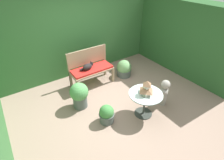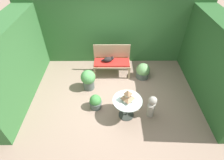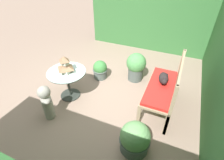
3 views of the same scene
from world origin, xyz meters
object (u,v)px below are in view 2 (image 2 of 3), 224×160
at_px(patio_table, 127,104).
at_px(pagoda_birdhouse, 128,96).
at_px(cat, 108,59).
at_px(potted_plant_bench_left, 96,102).
at_px(garden_bust, 152,106).
at_px(garden_bench, 112,63).
at_px(potted_plant_table_far, 88,79).
at_px(potted_plant_table_near, 143,71).

bearing_deg(patio_table, pagoda_birdhouse, 0.00).
xyz_separation_m(cat, potted_plant_bench_left, (-0.35, -1.51, -0.41)).
height_order(garden_bust, potted_plant_bench_left, garden_bust).
distance_m(cat, pagoda_birdhouse, 1.89).
bearing_deg(cat, garden_bust, -68.39).
xyz_separation_m(cat, garden_bust, (1.17, -1.81, -0.24)).
xyz_separation_m(patio_table, garden_bust, (0.66, 0.00, -0.09)).
bearing_deg(cat, potted_plant_bench_left, -114.49).
distance_m(garden_bench, garden_bust, 2.09).
bearing_deg(potted_plant_table_far, patio_table, -44.16).
distance_m(garden_bust, potted_plant_bench_left, 1.56).
height_order(cat, garden_bust, cat).
distance_m(pagoda_birdhouse, garden_bust, 0.76).
xyz_separation_m(potted_plant_table_near, potted_plant_table_far, (-1.81, -0.55, 0.13)).
height_order(cat, pagoda_birdhouse, pagoda_birdhouse).
xyz_separation_m(garden_bust, potted_plant_bench_left, (-1.53, 0.29, -0.17)).
height_order(pagoda_birdhouse, potted_plant_bench_left, pagoda_birdhouse).
xyz_separation_m(garden_bust, potted_plant_table_near, (0.01, 1.65, -0.15)).
bearing_deg(garden_bench, potted_plant_table_near, -8.32).
bearing_deg(garden_bench, garden_bust, -59.79).
bearing_deg(potted_plant_table_far, garden_bench, 43.32).
bearing_deg(cat, garden_bench, -12.49).
relative_size(cat, pagoda_birdhouse, 1.25).
bearing_deg(garden_bench, potted_plant_bench_left, -107.41).
bearing_deg(garden_bust, potted_plant_bench_left, 125.50).
distance_m(garden_bench, potted_plant_table_near, 1.10).
distance_m(cat, potted_plant_table_near, 1.25).
bearing_deg(garden_bench, patio_table, -77.76).
relative_size(garden_bench, potted_plant_bench_left, 2.71).
distance_m(garden_bench, cat, 0.20).
height_order(garden_bench, potted_plant_table_far, potted_plant_table_far).
distance_m(cat, patio_table, 1.89).
distance_m(pagoda_birdhouse, potted_plant_bench_left, 1.07).
relative_size(garden_bench, potted_plant_table_near, 2.30).
distance_m(patio_table, garden_bust, 0.67).
relative_size(cat, potted_plant_bench_left, 0.94).
xyz_separation_m(pagoda_birdhouse, potted_plant_bench_left, (-0.87, 0.30, -0.54)).
xyz_separation_m(potted_plant_bench_left, potted_plant_table_far, (-0.27, 0.81, 0.15)).
bearing_deg(potted_plant_table_near, patio_table, -112.04).
height_order(garden_bust, potted_plant_table_far, garden_bust).
relative_size(garden_bench, garden_bust, 1.72).
xyz_separation_m(patio_table, potted_plant_table_near, (0.67, 1.65, -0.25)).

